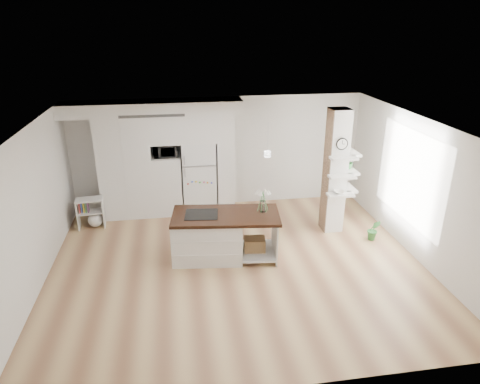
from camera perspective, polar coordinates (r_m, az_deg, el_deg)
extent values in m
cube|color=tan|center=(8.29, -0.35, -9.70)|extent=(7.00, 6.00, 0.01)
cube|color=white|center=(7.25, -0.39, 8.78)|extent=(7.00, 6.00, 0.04)
cube|color=silver|center=(10.47, -2.83, 5.29)|extent=(7.00, 0.04, 2.70)
cube|color=silver|center=(5.10, 4.85, -14.27)|extent=(7.00, 0.04, 2.70)
cube|color=silver|center=(7.98, -26.08, -2.51)|extent=(0.04, 6.00, 2.70)
cube|color=silver|center=(8.86, 22.63, 0.38)|extent=(0.04, 6.00, 2.70)
cube|color=silver|center=(10.22, -14.98, 3.24)|extent=(1.20, 0.65, 2.40)
cube|color=silver|center=(10.32, -9.62, 0.98)|extent=(0.65, 0.65, 1.42)
cube|color=silver|center=(9.92, -10.12, 8.36)|extent=(0.65, 0.65, 0.65)
cube|color=silver|center=(9.93, -5.75, 8.60)|extent=(0.85, 0.65, 0.65)
cube|color=silver|center=(10.22, -2.06, 3.99)|extent=(0.40, 0.65, 2.40)
cube|color=silver|center=(9.81, -11.64, 10.94)|extent=(4.00, 0.70, 0.30)
cube|color=#262626|center=(9.49, -11.66, 9.90)|extent=(1.40, 0.04, 0.06)
cube|color=white|center=(10.28, -5.50, 2.10)|extent=(0.78, 0.66, 1.75)
cube|color=#B2B2B7|center=(9.84, -5.44, 3.43)|extent=(0.78, 0.01, 0.03)
cube|color=silver|center=(9.33, 12.61, 2.66)|extent=(0.40, 0.40, 2.70)
cube|color=tan|center=(9.26, 11.40, 2.60)|extent=(0.02, 0.40, 2.70)
cube|color=tan|center=(9.52, 12.17, 3.07)|extent=(0.40, 0.02, 2.70)
cylinder|color=black|center=(8.96, 13.43, 6.27)|extent=(0.25, 0.03, 0.25)
cylinder|color=white|center=(8.94, 13.47, 6.24)|extent=(0.21, 0.01, 0.21)
plane|color=white|center=(9.04, 21.72, 1.95)|extent=(0.00, 2.40, 2.40)
cylinder|color=white|center=(7.96, 11.69, 5.21)|extent=(0.12, 0.12, 0.10)
cube|color=silver|center=(8.37, -4.34, -6.06)|extent=(1.42, 1.02, 0.86)
cube|color=silver|center=(8.54, 2.30, -7.83)|extent=(0.81, 0.95, 0.04)
cube|color=silver|center=(8.42, 4.66, -5.90)|extent=(0.13, 0.87, 0.86)
cube|color=black|center=(8.16, -1.92, -3.18)|extent=(2.14, 1.20, 0.06)
cube|color=black|center=(8.16, -5.16, -2.99)|extent=(0.67, 0.58, 0.01)
cube|color=#987449|center=(8.46, 1.96, -6.97)|extent=(0.44, 0.35, 0.26)
cylinder|color=white|center=(8.23, 3.05, -1.91)|extent=(0.12, 0.12, 0.22)
cube|color=silver|center=(10.17, -20.80, -2.78)|extent=(0.06, 0.33, 0.68)
cube|color=silver|center=(10.11, -17.74, -2.52)|extent=(0.06, 0.33, 0.68)
cube|color=silver|center=(10.01, -19.51, -0.95)|extent=(0.60, 0.38, 0.03)
cube|color=silver|center=(10.13, -19.30, -2.50)|extent=(0.57, 0.38, 0.03)
sphere|color=white|center=(10.20, -18.72, -3.51)|extent=(0.33, 0.33, 0.33)
imported|color=#34833B|center=(9.49, 17.40, -4.83)|extent=(0.31, 0.28, 0.47)
imported|color=#34833B|center=(10.31, 11.37, -2.12)|extent=(0.31, 0.31, 0.44)
imported|color=#2D2D2D|center=(10.00, -9.93, 5.48)|extent=(0.54, 0.37, 0.30)
imported|color=#34833B|center=(9.49, 14.35, 3.93)|extent=(0.27, 0.23, 0.30)
imported|color=white|center=(9.19, 13.09, -0.01)|extent=(0.22, 0.22, 0.05)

